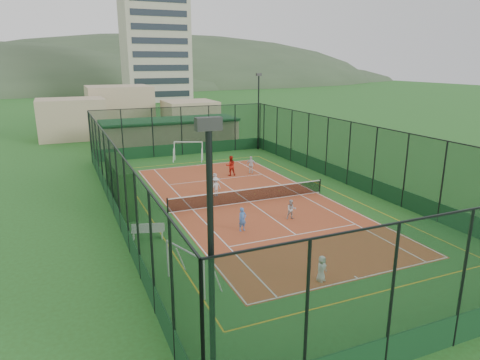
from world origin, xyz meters
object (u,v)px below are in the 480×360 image
at_px(clubhouse, 170,133).
at_px(child_near_right, 291,210).
at_px(floodlight_sw, 212,282).
at_px(child_far_back, 215,180).
at_px(child_far_left, 216,187).
at_px(coach, 231,166).
at_px(floodlight_ne, 258,112).
at_px(child_far_right, 251,165).
at_px(futsal_goal_far, 188,151).
at_px(futsal_goal_near, 185,269).
at_px(apartment_tower, 155,37).
at_px(white_bench, 148,230).
at_px(child_near_mid, 242,219).
at_px(child_near_left, 322,269).

distance_m(clubhouse, child_near_right, 26.12).
distance_m(floodlight_sw, child_far_back, 22.52).
relative_size(child_far_left, coach, 0.82).
distance_m(floodlight_ne, child_far_right, 11.28).
xyz_separation_m(clubhouse, futsal_goal_far, (-0.14, -7.75, -0.66)).
distance_m(futsal_goal_far, child_far_right, 7.93).
height_order(futsal_goal_near, child_far_back, futsal_goal_near).
relative_size(floodlight_ne, apartment_tower, 0.28).
distance_m(white_bench, coach, 14.27).
xyz_separation_m(futsal_goal_near, futsal_goal_far, (7.23, 23.79, 0.04)).
height_order(apartment_tower, child_near_mid, apartment_tower).
relative_size(child_near_left, child_far_right, 0.79).
distance_m(apartment_tower, child_near_mid, 88.99).
relative_size(child_near_left, coach, 0.70).
bearing_deg(child_near_mid, child_far_right, 51.96).
bearing_deg(child_near_mid, floodlight_ne, 51.09).
relative_size(floodlight_sw, child_far_left, 5.82).
height_order(floodlight_sw, futsal_goal_far, floodlight_sw).
xyz_separation_m(clubhouse, futsal_goal_near, (-7.37, -31.54, -0.69)).
bearing_deg(child_far_right, child_far_back, 55.72).
height_order(clubhouse, child_far_left, clubhouse).
height_order(futsal_goal_far, coach, futsal_goal_far).
xyz_separation_m(floodlight_sw, child_near_right, (9.60, 12.52, -3.49)).
bearing_deg(child_near_mid, futsal_goal_far, 71.54).
bearing_deg(child_far_left, coach, -139.41).
xyz_separation_m(child_near_right, child_far_left, (-2.69, 6.29, 0.09)).
xyz_separation_m(child_near_right, coach, (0.49, 11.25, 0.24)).
relative_size(child_near_mid, child_far_right, 0.92).
bearing_deg(child_far_left, futsal_goal_near, 47.50).
bearing_deg(floodlight_ne, child_near_right, -110.17).
xyz_separation_m(white_bench, coach, (9.30, 10.82, 0.37)).
xyz_separation_m(clubhouse, apartment_tower, (12.00, 60.00, 13.43)).
bearing_deg(apartment_tower, child_far_left, -99.74).
bearing_deg(floodlight_sw, coach, 66.99).
distance_m(clubhouse, child_near_left, 33.46).
bearing_deg(white_bench, child_near_right, 13.50).
relative_size(child_near_left, child_near_right, 0.97).
bearing_deg(futsal_goal_far, child_near_left, -69.18).
relative_size(futsal_goal_far, child_far_right, 1.88).
bearing_deg(futsal_goal_far, clubhouse, 113.20).
distance_m(child_near_mid, child_far_left, 6.88).
bearing_deg(clubhouse, child_far_left, -94.88).
xyz_separation_m(floodlight_sw, apartment_tower, (20.60, 98.60, 10.88)).
distance_m(child_near_mid, child_far_back, 9.05).
xyz_separation_m(apartment_tower, futsal_goal_far, (-12.14, -67.75, -14.08)).
relative_size(futsal_goal_far, child_far_back, 2.52).
relative_size(white_bench, child_near_right, 1.42).
xyz_separation_m(floodlight_sw, coach, (10.10, 23.78, -3.26)).
relative_size(floodlight_sw, child_near_left, 6.84).
height_order(child_near_mid, coach, coach).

